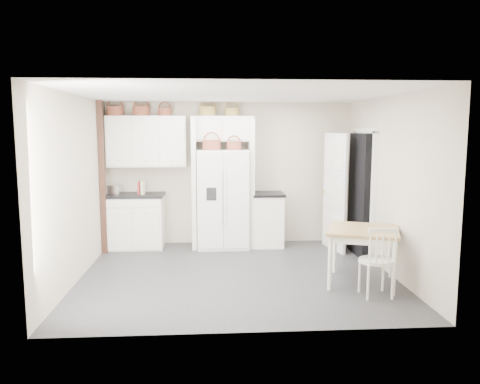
{
  "coord_description": "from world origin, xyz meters",
  "views": [
    {
      "loc": [
        -0.39,
        -6.65,
        2.11
      ],
      "look_at": [
        0.07,
        0.4,
        1.17
      ],
      "focal_mm": 35.0,
      "sensor_mm": 36.0,
      "label": 1
    }
  ],
  "objects": [
    {
      "name": "base_cab_right",
      "position": [
        0.66,
        1.7,
        0.47
      ],
      "size": [
        0.53,
        0.63,
        0.93
      ],
      "primitive_type": "cube",
      "color": "white",
      "rests_on": "floor"
    },
    {
      "name": "trim_post",
      "position": [
        -2.2,
        1.35,
        1.3
      ],
      "size": [
        0.09,
        0.09,
        2.6
      ],
      "primitive_type": "cube",
      "color": "black",
      "rests_on": "floor"
    },
    {
      "name": "counter_right",
      "position": [
        0.66,
        1.7,
        0.95
      ],
      "size": [
        0.57,
        0.68,
        0.04
      ],
      "primitive_type": "cube",
      "color": "black",
      "rests_on": "base_cab_right"
    },
    {
      "name": "basket_fridge_a",
      "position": [
        -0.35,
        1.56,
        1.84
      ],
      "size": [
        0.31,
        0.31,
        0.17
      ],
      "primitive_type": "cylinder",
      "color": "brown",
      "rests_on": "refrigerator"
    },
    {
      "name": "doorway_void",
      "position": [
        2.16,
        1.0,
        1.02
      ],
      "size": [
        0.18,
        0.85,
        2.05
      ],
      "primitive_type": "cube",
      "color": "black",
      "rests_on": "floor"
    },
    {
      "name": "basket_fridge_b",
      "position": [
        0.04,
        1.56,
        1.83
      ],
      "size": [
        0.25,
        0.25,
        0.14
      ],
      "primitive_type": "cylinder",
      "color": "brown",
      "rests_on": "refrigerator"
    },
    {
      "name": "counter_left",
      "position": [
        -1.73,
        1.7,
        0.95
      ],
      "size": [
        1.05,
        0.68,
        0.04
      ],
      "primitive_type": "cube",
      "color": "black",
      "rests_on": "base_cab_left"
    },
    {
      "name": "wall_back",
      "position": [
        0.0,
        2.0,
        1.3
      ],
      "size": [
        4.5,
        0.0,
        4.5
      ],
      "primitive_type": "plane",
      "rotation": [
        1.57,
        0.0,
        0.0
      ],
      "color": "beige",
      "rests_on": "floor"
    },
    {
      "name": "wall_left",
      "position": [
        -2.25,
        0.0,
        1.3
      ],
      "size": [
        0.0,
        4.0,
        4.0
      ],
      "primitive_type": "plane",
      "rotation": [
        1.57,
        0.0,
        1.57
      ],
      "color": "beige",
      "rests_on": "floor"
    },
    {
      "name": "fridge_panel_left",
      "position": [
        -0.66,
        1.7,
        1.15
      ],
      "size": [
        0.08,
        0.6,
        2.3
      ],
      "primitive_type": "cube",
      "color": "white",
      "rests_on": "floor"
    },
    {
      "name": "dining_table",
      "position": [
        1.7,
        -0.52,
        0.38
      ],
      "size": [
        1.18,
        1.18,
        0.77
      ],
      "primitive_type": "cube",
      "rotation": [
        0.0,
        0.0,
        -0.34
      ],
      "color": "brown",
      "rests_on": "floor"
    },
    {
      "name": "toaster",
      "position": [
        -2.08,
        1.61,
        1.06
      ],
      "size": [
        0.26,
        0.17,
        0.17
      ],
      "primitive_type": "cube",
      "rotation": [
        0.0,
        0.0,
        -0.15
      ],
      "color": "silver",
      "rests_on": "counter_left"
    },
    {
      "name": "wall_right",
      "position": [
        2.25,
        0.0,
        1.3
      ],
      "size": [
        0.0,
        4.0,
        4.0
      ],
      "primitive_type": "plane",
      "rotation": [
        1.57,
        0.0,
        -1.57
      ],
      "color": "beige",
      "rests_on": "floor"
    },
    {
      "name": "bridge_cabinet",
      "position": [
        -0.15,
        1.83,
        2.12
      ],
      "size": [
        1.12,
        0.34,
        0.45
      ],
      "primitive_type": "cube",
      "color": "white",
      "rests_on": "wall_back"
    },
    {
      "name": "basket_upper_c",
      "position": [
        -1.17,
        1.83,
        2.42
      ],
      "size": [
        0.24,
        0.24,
        0.14
      ],
      "primitive_type": "cylinder",
      "color": "brown",
      "rests_on": "upper_cabinet"
    },
    {
      "name": "basket_bridge_a",
      "position": [
        -0.41,
        1.83,
        2.43
      ],
      "size": [
        0.3,
        0.3,
        0.17
      ],
      "primitive_type": "cylinder",
      "color": "olive",
      "rests_on": "bridge_cabinet"
    },
    {
      "name": "ceiling",
      "position": [
        0.0,
        0.0,
        2.6
      ],
      "size": [
        4.5,
        4.5,
        0.0
      ],
      "primitive_type": "plane",
      "color": "white",
      "rests_on": "wall_back"
    },
    {
      "name": "base_cab_left",
      "position": [
        -1.73,
        1.7,
        0.47
      ],
      "size": [
        1.01,
        0.64,
        0.93
      ],
      "primitive_type": "cube",
      "color": "white",
      "rests_on": "floor"
    },
    {
      "name": "basket_upper_b",
      "position": [
        -1.59,
        1.83,
        2.44
      ],
      "size": [
        0.29,
        0.29,
        0.17
      ],
      "primitive_type": "cylinder",
      "color": "brown",
      "rests_on": "upper_cabinet"
    },
    {
      "name": "windsor_chair",
      "position": [
        1.72,
        -1.01,
        0.46
      ],
      "size": [
        0.46,
        0.42,
        0.92
      ],
      "primitive_type": "cube",
      "rotation": [
        0.0,
        0.0,
        0.03
      ],
      "color": "white",
      "rests_on": "floor"
    },
    {
      "name": "refrigerator",
      "position": [
        -0.15,
        1.66,
        0.88
      ],
      "size": [
        0.91,
        0.73,
        1.76
      ],
      "primitive_type": "cube",
      "color": "white",
      "rests_on": "floor"
    },
    {
      "name": "cookbook_cream",
      "position": [
        -1.56,
        1.62,
        1.09
      ],
      "size": [
        0.06,
        0.15,
        0.23
      ],
      "primitive_type": "cube",
      "rotation": [
        0.0,
        0.0,
        -0.17
      ],
      "color": "beige",
      "rests_on": "counter_left"
    },
    {
      "name": "upper_cabinet",
      "position": [
        -1.5,
        1.83,
        1.9
      ],
      "size": [
        1.4,
        0.34,
        0.9
      ],
      "primitive_type": "cube",
      "color": "white",
      "rests_on": "wall_back"
    },
    {
      "name": "floor",
      "position": [
        0.0,
        0.0,
        0.0
      ],
      "size": [
        4.5,
        4.5,
        0.0
      ],
      "primitive_type": "plane",
      "color": "#25252A",
      "rests_on": "ground"
    },
    {
      "name": "basket_bridge_b",
      "position": [
        0.02,
        1.83,
        2.42
      ],
      "size": [
        0.25,
        0.25,
        0.15
      ],
      "primitive_type": "cylinder",
      "color": "olive",
      "rests_on": "bridge_cabinet"
    },
    {
      "name": "fridge_panel_right",
      "position": [
        0.36,
        1.7,
        1.15
      ],
      "size": [
        0.08,
        0.6,
        2.3
      ],
      "primitive_type": "cube",
      "color": "white",
      "rests_on": "floor"
    },
    {
      "name": "cookbook_red",
      "position": [
        -1.63,
        1.62,
        1.09
      ],
      "size": [
        0.03,
        0.15,
        0.23
      ],
      "primitive_type": "cube",
      "rotation": [
        0.0,
        0.0,
        -0.01
      ],
      "color": "maroon",
      "rests_on": "counter_left"
    },
    {
      "name": "basket_upper_a",
      "position": [
        -2.04,
        1.83,
        2.43
      ],
      "size": [
        0.29,
        0.29,
        0.17
      ],
      "primitive_type": "cylinder",
      "color": "brown",
      "rests_on": "upper_cabinet"
    },
    {
      "name": "door_slab",
      "position": [
        1.8,
        1.33,
        1.02
      ],
      "size": [
        0.21,
        0.79,
        2.05
      ],
      "primitive_type": "cube",
      "rotation": [
        0.0,
        0.0,
        -1.36
      ],
      "color": "white",
      "rests_on": "floor"
    }
  ]
}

